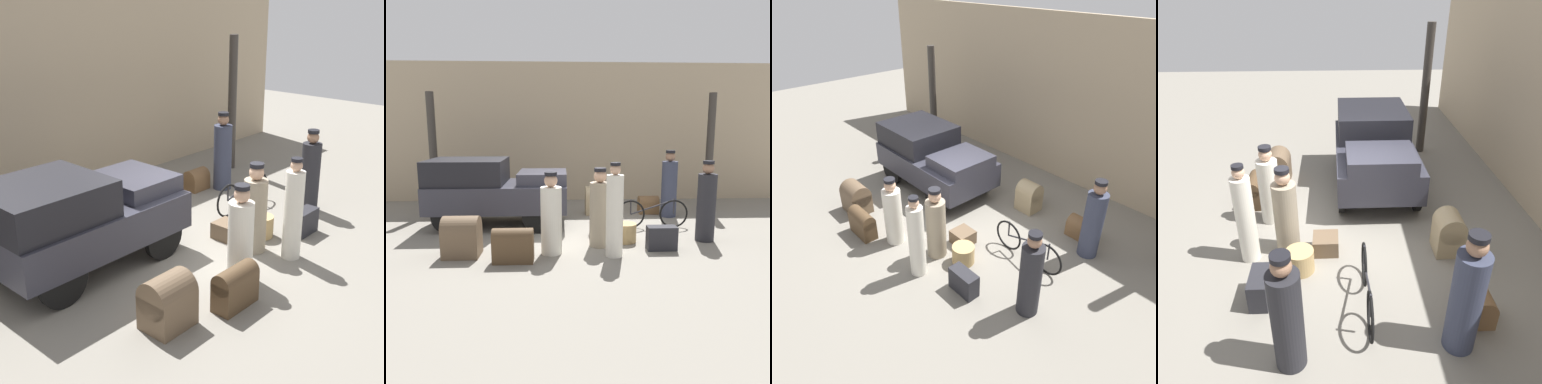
# 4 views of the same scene
# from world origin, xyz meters

# --- Properties ---
(ground_plane) EXTENTS (30.00, 30.00, 0.00)m
(ground_plane) POSITION_xyz_m (0.00, 0.00, 0.00)
(ground_plane) COLOR gray
(station_building_facade) EXTENTS (16.00, 0.15, 4.50)m
(station_building_facade) POSITION_xyz_m (0.00, 4.08, 2.25)
(station_building_facade) COLOR tan
(station_building_facade) RESTS_ON ground
(canopy_pillar_left) EXTENTS (0.22, 0.22, 3.43)m
(canopy_pillar_left) POSITION_xyz_m (-3.83, 2.40, 1.71)
(canopy_pillar_left) COLOR #38332D
(canopy_pillar_left) RESTS_ON ground
(truck) EXTENTS (3.36, 1.75, 1.68)m
(truck) POSITION_xyz_m (-1.88, 0.85, 0.95)
(truck) COLOR black
(truck) RESTS_ON ground
(bicycle) EXTENTS (1.77, 0.04, 0.75)m
(bicycle) POSITION_xyz_m (2.03, 0.37, 0.36)
(bicycle) COLOR black
(bicycle) RESTS_ON ground
(wicker_basket) EXTENTS (0.48, 0.48, 0.41)m
(wicker_basket) POSITION_xyz_m (1.19, -0.68, 0.20)
(wicker_basket) COLOR tan
(wicker_basket) RESTS_ON ground
(conductor_in_dark_uniform) EXTENTS (0.41, 0.41, 1.62)m
(conductor_in_dark_uniform) POSITION_xyz_m (-0.40, -1.37, 0.73)
(conductor_in_dark_uniform) COLOR silver
(conductor_in_dark_uniform) RESTS_ON ground
(porter_lifting_near_truck) EXTENTS (0.40, 0.40, 1.76)m
(porter_lifting_near_truck) POSITION_xyz_m (2.95, -0.68, 0.80)
(porter_lifting_near_truck) COLOR #232328
(porter_lifting_near_truck) RESTS_ON ground
(porter_with_bicycle) EXTENTS (0.33, 0.33, 1.82)m
(porter_with_bicycle) POSITION_xyz_m (0.82, -1.58, 0.85)
(porter_with_bicycle) COLOR silver
(porter_with_bicycle) RESTS_ON ground
(porter_standing_middle) EXTENTS (0.42, 0.42, 1.65)m
(porter_standing_middle) POSITION_xyz_m (0.60, -0.94, 0.74)
(porter_standing_middle) COLOR gray
(porter_standing_middle) RESTS_ON ground
(porter_carrying_trunk) EXTENTS (0.42, 0.42, 1.83)m
(porter_carrying_trunk) POSITION_xyz_m (2.78, 1.55, 0.84)
(porter_carrying_trunk) COLOR #33384C
(porter_carrying_trunk) RESTS_ON ground
(trunk_large_brown) EXTENTS (0.53, 0.49, 0.79)m
(trunk_large_brown) POSITION_xyz_m (0.76, 1.94, 0.40)
(trunk_large_brown) COLOR #9E8966
(trunk_large_brown) RESTS_ON ground
(trunk_barrel_dark) EXTENTS (0.56, 0.39, 0.50)m
(trunk_barrel_dark) POSITION_xyz_m (2.31, 1.95, 0.24)
(trunk_barrel_dark) COLOR brown
(trunk_barrel_dark) RESTS_ON ground
(suitcase_tan_flat) EXTENTS (0.45, 0.46, 0.32)m
(suitcase_tan_flat) POSITION_xyz_m (0.68, -0.26, 0.16)
(suitcase_tan_flat) COLOR brown
(suitcase_tan_flat) RESTS_ON ground
(suitcase_black_upright) EXTENTS (0.75, 0.34, 0.65)m
(suitcase_black_upright) POSITION_xyz_m (-1.09, -1.82, 0.34)
(suitcase_black_upright) COLOR #4C3823
(suitcase_black_upright) RESTS_ON ground
(suitcase_small_leather) EXTENTS (0.68, 0.55, 0.79)m
(suitcase_small_leather) POSITION_xyz_m (-2.12, -1.43, 0.39)
(suitcase_small_leather) COLOR brown
(suitcase_small_leather) RESTS_ON ground
(trunk_wicker_pale) EXTENTS (0.60, 0.28, 0.49)m
(trunk_wicker_pale) POSITION_xyz_m (1.84, -1.24, 0.24)
(trunk_wicker_pale) COLOR #232328
(trunk_wicker_pale) RESTS_ON ground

